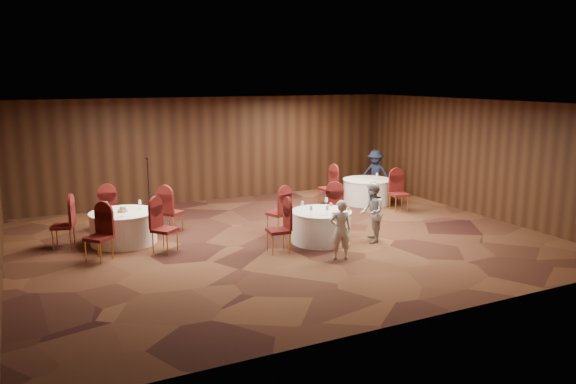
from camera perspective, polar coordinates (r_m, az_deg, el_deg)
name	(u,v)px	position (r m, az deg, el deg)	size (l,w,h in m)	color
ground	(284,239)	(13.39, -0.39, -4.85)	(12.00, 12.00, 0.00)	black
room_shell	(284,158)	(12.97, -0.40, 3.51)	(12.00, 12.00, 12.00)	silver
table_main	(321,226)	(13.14, 3.37, -3.49)	(1.42, 1.42, 0.74)	silver
table_left	(124,227)	(13.58, -16.36, -3.45)	(1.52, 1.52, 0.74)	silver
table_right	(367,191)	(17.31, 8.02, 0.10)	(1.48, 1.48, 0.74)	silver
chairs_main	(298,216)	(13.51, 1.05, -2.50)	(2.84, 2.04, 1.00)	#3F0C0C
chairs_left	(122,222)	(13.52, -16.53, -2.97)	(3.23, 3.05, 1.00)	#3F0C0C
chairs_right	(362,191)	(16.67, 7.58, 0.11)	(2.01, 2.22, 1.00)	#3F0C0C
tabletop_main	(328,207)	(13.02, 4.12, -1.51)	(1.11, 1.04, 0.22)	silver
tabletop_left	(123,208)	(13.47, -16.45, -1.62)	(0.81, 0.81, 0.22)	silver
tabletop_right	(377,175)	(17.14, 9.04, 1.74)	(0.08, 0.08, 0.22)	silver
mic_stand	(149,199)	(16.09, -13.92, -0.65)	(0.24, 0.24, 1.62)	black
woman_a	(340,230)	(11.86, 5.36, -3.83)	(0.47, 0.31, 1.29)	silver
woman_b	(372,212)	(13.19, 8.51, -2.04)	(0.69, 0.54, 1.41)	#ACADB1
man_c	(375,173)	(18.32, 8.85, 1.90)	(0.97, 0.56, 1.50)	black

